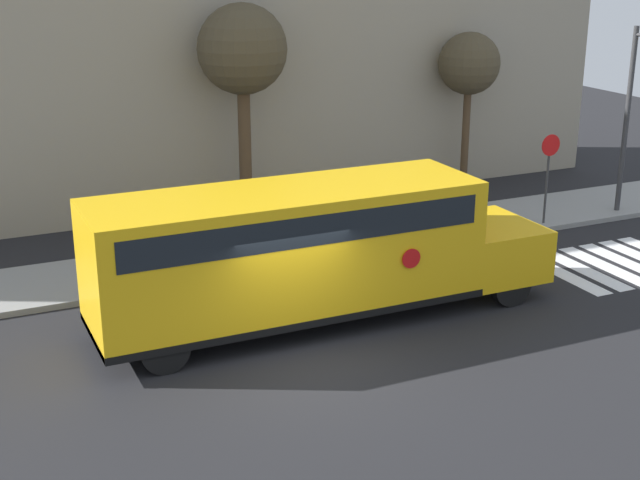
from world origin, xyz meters
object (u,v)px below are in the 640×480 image
at_px(school_bus, 305,247).
at_px(tree_near_sidewalk, 242,52).
at_px(tree_far_sidewalk, 469,65).
at_px(stop_sign, 548,168).

bearing_deg(school_bus, tree_near_sidewalk, 79.14).
distance_m(tree_near_sidewalk, tree_far_sidewalk, 8.09).
distance_m(school_bus, tree_near_sidewalk, 8.75).
bearing_deg(tree_far_sidewalk, school_bus, -139.41).
bearing_deg(tree_near_sidewalk, stop_sign, -30.26).
bearing_deg(tree_far_sidewalk, stop_sign, -93.32).
xyz_separation_m(stop_sign, tree_near_sidewalk, (-7.77, 4.53, 3.24)).
xyz_separation_m(stop_sign, tree_far_sidewalk, (0.28, 4.77, 2.41)).
distance_m(stop_sign, tree_near_sidewalk, 9.56).
height_order(stop_sign, tree_near_sidewalk, tree_near_sidewalk).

